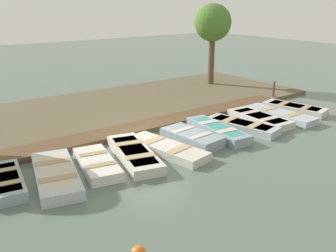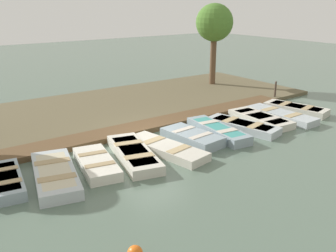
# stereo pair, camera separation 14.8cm
# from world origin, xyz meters

# --- Properties ---
(ground_plane) EXTENTS (80.00, 80.00, 0.00)m
(ground_plane) POSITION_xyz_m (0.00, 0.00, 0.00)
(ground_plane) COLOR #566B5B
(shore_bank) EXTENTS (8.00, 24.00, 0.19)m
(shore_bank) POSITION_xyz_m (-5.00, 0.00, 0.09)
(shore_bank) COLOR brown
(shore_bank) RESTS_ON ground_plane
(dock_walkway) EXTENTS (1.28, 17.61, 0.23)m
(dock_walkway) POSITION_xyz_m (-1.31, 0.00, 0.11)
(dock_walkway) COLOR brown
(dock_walkway) RESTS_ON ground_plane
(rowboat_1) EXTENTS (2.79, 1.40, 0.37)m
(rowboat_1) POSITION_xyz_m (0.77, -6.08, 0.18)
(rowboat_1) COLOR #8C9EA8
(rowboat_1) RESTS_ON ground_plane
(rowboat_2) EXTENTS (3.64, 1.99, 0.38)m
(rowboat_2) POSITION_xyz_m (1.24, -4.66, 0.19)
(rowboat_2) COLOR #B2BCC1
(rowboat_2) RESTS_ON ground_plane
(rowboat_3) EXTENTS (2.90, 1.59, 0.37)m
(rowboat_3) POSITION_xyz_m (1.22, -3.21, 0.18)
(rowboat_3) COLOR silver
(rowboat_3) RESTS_ON ground_plane
(rowboat_4) EXTENTS (3.73, 1.96, 0.38)m
(rowboat_4) POSITION_xyz_m (1.24, -1.74, 0.19)
(rowboat_4) COLOR beige
(rowboat_4) RESTS_ON ground_plane
(rowboat_5) EXTENTS (3.65, 1.72, 0.34)m
(rowboat_5) POSITION_xyz_m (1.46, -0.46, 0.17)
(rowboat_5) COLOR beige
(rowboat_5) RESTS_ON ground_plane
(rowboat_6) EXTENTS (2.71, 1.46, 0.44)m
(rowboat_6) POSITION_xyz_m (1.20, 1.02, 0.22)
(rowboat_6) COLOR #8C9EA8
(rowboat_6) RESTS_ON ground_plane
(rowboat_7) EXTENTS (3.50, 1.33, 0.41)m
(rowboat_7) POSITION_xyz_m (1.18, 2.46, 0.21)
(rowboat_7) COLOR #8C9EA8
(rowboat_7) RESTS_ON ground_plane
(rowboat_8) EXTENTS (3.48, 1.77, 0.36)m
(rowboat_8) POSITION_xyz_m (1.31, 3.82, 0.18)
(rowboat_8) COLOR #B2BCC1
(rowboat_8) RESTS_ON ground_plane
(rowboat_9) EXTENTS (3.28, 1.43, 0.35)m
(rowboat_9) POSITION_xyz_m (1.05, 5.32, 0.17)
(rowboat_9) COLOR beige
(rowboat_9) RESTS_ON ground_plane
(rowboat_10) EXTENTS (3.58, 1.20, 0.35)m
(rowboat_10) POSITION_xyz_m (1.24, 6.59, 0.17)
(rowboat_10) COLOR #B2BCC1
(rowboat_10) RESTS_ON ground_plane
(rowboat_11) EXTENTS (3.29, 1.76, 0.38)m
(rowboat_11) POSITION_xyz_m (0.99, 8.09, 0.19)
(rowboat_11) COLOR beige
(rowboat_11) RESTS_ON ground_plane
(mooring_post_far) EXTENTS (0.11, 0.11, 1.10)m
(mooring_post_far) POSITION_xyz_m (-1.31, 9.26, 0.55)
(mooring_post_far) COLOR #47382D
(mooring_post_far) RESTS_ON ground_plane
(park_tree_left) EXTENTS (2.38, 2.38, 5.34)m
(park_tree_left) POSITION_xyz_m (-6.11, 8.73, 4.06)
(park_tree_left) COLOR brown
(park_tree_left) RESTS_ON ground_plane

